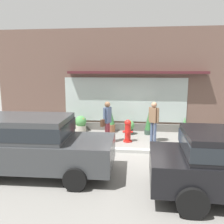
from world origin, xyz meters
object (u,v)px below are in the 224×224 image
potted_plant_trailing_edge (129,127)px  potted_plant_window_right (110,120)px  fire_hydrant (128,131)px  potted_plant_window_center (148,124)px  pedestrian_passerby (154,119)px  potted_plant_by_entrance (81,124)px  potted_plant_low_front (184,126)px  pedestrian_with_handbag (107,119)px  parked_car_dark_gray (30,142)px

potted_plant_trailing_edge → potted_plant_window_right: size_ratio=0.52×
fire_hydrant → potted_plant_window_right: potted_plant_window_right is taller
fire_hydrant → potted_plant_window_center: size_ratio=0.90×
pedestrian_passerby → potted_plant_by_entrance: (-3.43, 1.33, -0.60)m
pedestrian_passerby → potted_plant_low_front: (1.50, 1.36, -0.59)m
pedestrian_with_handbag → potted_plant_window_right: (-0.10, 1.70, -0.40)m
potted_plant_by_entrance → potted_plant_low_front: bearing=0.4°
potted_plant_window_center → potted_plant_by_entrance: (-3.26, 0.16, -0.12)m
pedestrian_with_handbag → potted_plant_trailing_edge: (0.84, 1.45, -0.65)m
potted_plant_window_center → potted_plant_by_entrance: size_ratio=1.36×
fire_hydrant → pedestrian_with_handbag: (-0.83, -0.26, 0.53)m
pedestrian_with_handbag → potted_plant_low_front: bearing=141.8°
potted_plant_low_front → parked_car_dark_gray: bearing=-136.3°
potted_plant_window_right → fire_hydrant: bearing=-57.2°
potted_plant_low_front → potted_plant_trailing_edge: size_ratio=1.26×
fire_hydrant → potted_plant_by_entrance: 2.78m
potted_plant_window_center → potted_plant_trailing_edge: size_ratio=1.59×
parked_car_dark_gray → potted_plant_low_front: size_ratio=5.58×
parked_car_dark_gray → potted_plant_window_center: bearing=51.7°
potted_plant_window_center → potted_plant_trailing_edge: 0.90m
fire_hydrant → pedestrian_passerby: 1.18m
potted_plant_window_center → potted_plant_low_front: bearing=6.7°
potted_plant_low_front → potted_plant_window_right: size_ratio=0.65×
potted_plant_trailing_edge → pedestrian_passerby: bearing=-45.6°
potted_plant_low_front → potted_plant_window_right: 3.49m
potted_plant_low_front → potted_plant_trailing_edge: bearing=-173.4°
pedestrian_with_handbag → parked_car_dark_gray: (-1.78, -3.19, -0.06)m
potted_plant_by_entrance → parked_car_dark_gray: bearing=-92.7°
parked_car_dark_gray → potted_plant_window_center: parked_car_dark_gray is taller
parked_car_dark_gray → potted_plant_by_entrance: 4.93m
pedestrian_passerby → fire_hydrant: bearing=-136.8°
potted_plant_window_right → pedestrian_passerby: bearing=-33.7°
fire_hydrant → pedestrian_passerby: (1.05, 0.12, 0.51)m
pedestrian_passerby → parked_car_dark_gray: parked_car_dark_gray is taller
pedestrian_passerby → potted_plant_trailing_edge: (-1.05, 1.07, -0.63)m
parked_car_dark_gray → potted_plant_low_front: parked_car_dark_gray is taller
parked_car_dark_gray → potted_plant_by_entrance: parked_car_dark_gray is taller
fire_hydrant → pedestrian_with_handbag: bearing=-162.4°
pedestrian_with_handbag → pedestrian_passerby: bearing=125.9°
parked_car_dark_gray → potted_plant_low_front: bearing=41.8°
potted_plant_low_front → potted_plant_by_entrance: 4.92m
parked_car_dark_gray → potted_plant_window_center: 5.90m
pedestrian_passerby → potted_plant_low_front: bearing=79.3°
potted_plant_trailing_edge → fire_hydrant: bearing=-90.4°
fire_hydrant → potted_plant_low_front: fire_hydrant is taller
potted_plant_low_front → pedestrian_passerby: bearing=-137.7°
parked_car_dark_gray → potted_plant_window_right: (1.68, 4.89, -0.34)m
fire_hydrant → parked_car_dark_gray: bearing=-127.1°
parked_car_dark_gray → pedestrian_with_handbag: bearing=59.0°
parked_car_dark_gray → potted_plant_trailing_edge: parked_car_dark_gray is taller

